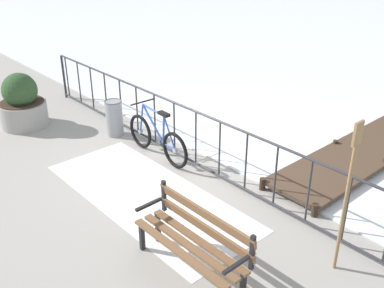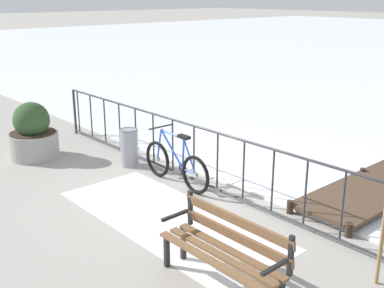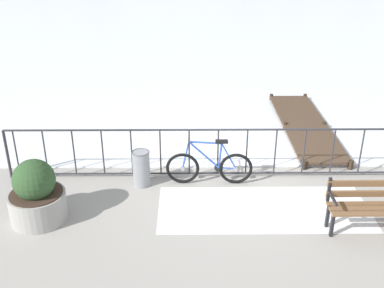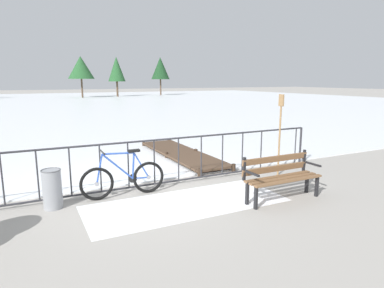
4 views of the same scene
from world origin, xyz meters
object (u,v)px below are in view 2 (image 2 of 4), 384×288
park_bench (226,246)px  planter_with_shrub (33,134)px  trash_bin (129,147)px  bicycle_near_railing (176,165)px

park_bench → planter_with_shrub: bearing=176.9°
trash_bin → bicycle_near_railing: bearing=2.1°
bicycle_near_railing → trash_bin: bearing=-177.9°
bicycle_near_railing → planter_with_shrub: planter_with_shrub is taller
park_bench → planter_with_shrub: (-5.73, 0.31, -0.03)m
bicycle_near_railing → park_bench: size_ratio=1.07×
planter_with_shrub → trash_bin: size_ratio=1.56×
bicycle_near_railing → trash_bin: size_ratio=2.34×
park_bench → planter_with_shrub: 5.74m
bicycle_near_railing → park_bench: bearing=-29.4°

